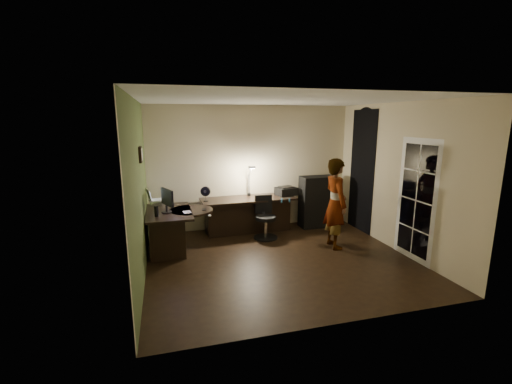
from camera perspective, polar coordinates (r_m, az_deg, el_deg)
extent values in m
cube|color=black|center=(6.10, 4.02, -11.21)|extent=(4.50, 4.00, 0.01)
cube|color=silver|center=(5.61, 4.43, 15.12)|extent=(4.50, 4.00, 0.01)
cube|color=beige|center=(7.60, -0.79, 4.09)|extent=(4.50, 0.01, 2.70)
cube|color=beige|center=(3.92, 13.96, -3.85)|extent=(4.50, 0.01, 2.70)
cube|color=beige|center=(5.40, -18.98, 0.18)|extent=(0.01, 4.00, 2.70)
cube|color=beige|center=(6.78, 22.51, 2.22)|extent=(0.01, 4.00, 2.70)
cube|color=#4A5E2F|center=(5.40, -18.82, 0.19)|extent=(0.00, 4.00, 2.70)
cube|color=black|center=(7.71, 17.23, 3.30)|extent=(0.01, 0.90, 2.60)
cube|color=white|center=(6.41, 25.13, -1.28)|extent=(0.02, 0.92, 2.10)
cube|color=black|center=(5.77, -18.70, 5.95)|extent=(0.04, 0.30, 0.25)
cube|color=black|center=(6.57, -14.17, -6.28)|extent=(0.82, 1.31, 0.75)
cube|color=black|center=(7.40, -1.29, -3.85)|extent=(2.03, 0.79, 0.75)
cube|color=black|center=(7.85, 10.15, -1.58)|extent=(0.78, 0.40, 1.16)
cube|color=silver|center=(6.95, -16.07, -1.70)|extent=(0.29, 0.26, 0.10)
cube|color=silver|center=(6.91, -16.15, -0.38)|extent=(0.39, 0.38, 0.23)
cube|color=black|center=(6.34, -14.71, -1.95)|extent=(0.26, 0.47, 0.31)
ellipsoid|color=silver|center=(5.96, -7.75, -3.92)|extent=(0.08, 0.10, 0.03)
cube|color=black|center=(6.43, -8.67, -2.89)|extent=(0.09, 0.15, 0.01)
cube|color=black|center=(6.24, -11.08, -3.40)|extent=(0.06, 0.15, 0.01)
cylinder|color=black|center=(6.14, -16.26, -3.09)|extent=(0.08, 0.08, 0.18)
cube|color=silver|center=(6.30, -11.42, -3.30)|extent=(0.16, 0.20, 0.01)
cube|color=black|center=(7.06, -8.41, -0.30)|extent=(0.23, 0.18, 0.31)
cube|color=#296796|center=(6.93, 4.96, -1.33)|extent=(0.23, 0.15, 0.10)
cube|color=black|center=(7.59, 5.05, 0.20)|extent=(0.50, 0.42, 0.19)
cube|color=black|center=(7.44, -1.18, 2.13)|extent=(0.24, 0.36, 0.73)
cube|color=black|center=(6.97, 1.64, -4.32)|extent=(0.50, 0.50, 0.87)
imported|color=#D8A88C|center=(6.58, 13.12, -1.89)|extent=(0.42, 0.62, 1.70)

